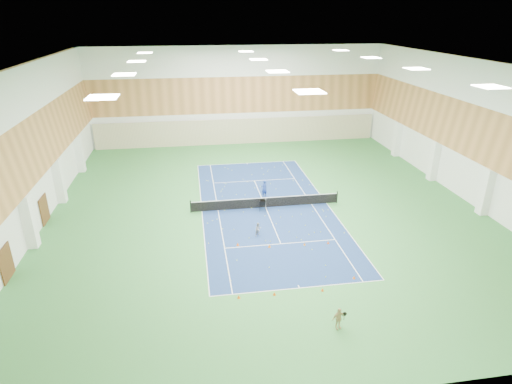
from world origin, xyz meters
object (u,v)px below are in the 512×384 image
at_px(tennis_net, 266,202).
at_px(ball_cart, 263,206).
at_px(coach, 264,189).
at_px(child_court, 258,229).
at_px(child_apron, 338,318).

distance_m(tennis_net, ball_cart, 0.70).
height_order(coach, child_court, coach).
xyz_separation_m(tennis_net, ball_cart, (-0.36, -0.60, -0.08)).
bearing_deg(tennis_net, child_apron, -85.85).
bearing_deg(child_court, ball_cart, 40.51).
relative_size(tennis_net, ball_cart, 13.54).
distance_m(coach, ball_cart, 2.97).
xyz_separation_m(child_court, child_apron, (2.55, -10.84, 0.11)).
xyz_separation_m(child_court, ball_cart, (1.06, 4.24, -0.05)).
distance_m(coach, child_apron, 17.99).
xyz_separation_m(coach, child_court, (-1.68, -7.12, -0.30)).
distance_m(tennis_net, coach, 2.31).
relative_size(coach, child_court, 1.57).
relative_size(coach, child_apron, 1.29).
distance_m(tennis_net, child_apron, 15.73).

